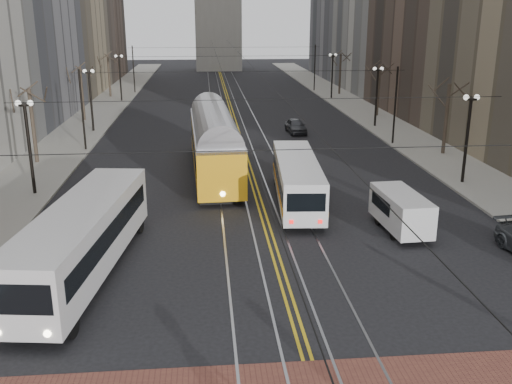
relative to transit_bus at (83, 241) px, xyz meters
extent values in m
plane|color=black|center=(8.35, -6.21, -1.54)|extent=(260.00, 260.00, 0.00)
cube|color=gray|center=(-6.65, 38.79, -1.46)|extent=(5.00, 140.00, 0.15)
cube|color=gray|center=(23.35, 38.79, -1.46)|extent=(5.00, 140.00, 0.15)
cube|color=gray|center=(8.35, 38.79, -1.54)|extent=(4.80, 130.00, 0.02)
cube|color=gold|center=(8.35, 38.79, -1.53)|extent=(0.42, 130.00, 0.01)
cylinder|color=black|center=(-5.35, 11.79, 1.26)|extent=(0.20, 0.20, 5.60)
cylinder|color=black|center=(-5.35, 31.79, 1.26)|extent=(0.20, 0.20, 5.60)
cylinder|color=black|center=(-5.35, 51.79, 1.26)|extent=(0.20, 0.20, 5.60)
cylinder|color=black|center=(22.05, 11.79, 1.26)|extent=(0.20, 0.20, 5.60)
cylinder|color=black|center=(22.05, 31.79, 1.26)|extent=(0.20, 0.20, 5.60)
cylinder|color=black|center=(22.05, 51.79, 1.26)|extent=(0.20, 0.20, 5.60)
cylinder|color=#382D23|center=(-7.35, 19.79, 1.26)|extent=(0.28, 0.28, 5.60)
cylinder|color=#382D23|center=(-7.35, 37.79, 1.26)|extent=(0.28, 0.28, 5.60)
cylinder|color=#382D23|center=(-7.35, 55.79, 1.26)|extent=(0.28, 0.28, 5.60)
cylinder|color=#382D23|center=(24.05, 19.79, 1.26)|extent=(0.28, 0.28, 5.60)
cylinder|color=#382D23|center=(24.05, 37.79, 1.26)|extent=(0.28, 0.28, 5.60)
cylinder|color=#382D23|center=(24.05, 55.79, 1.26)|extent=(0.28, 0.28, 5.60)
cylinder|color=black|center=(6.85, 38.79, 4.46)|extent=(0.03, 120.00, 0.03)
cylinder|color=black|center=(9.85, 38.79, 4.46)|extent=(0.03, 120.00, 0.03)
cylinder|color=black|center=(-4.55, 23.79, 1.76)|extent=(0.16, 0.16, 6.60)
cylinder|color=black|center=(-4.55, 59.79, 1.76)|extent=(0.16, 0.16, 6.60)
cylinder|color=black|center=(21.25, 23.79, 1.76)|extent=(0.16, 0.16, 6.60)
cylinder|color=black|center=(21.25, 59.79, 1.76)|extent=(0.16, 0.16, 6.60)
cube|color=silver|center=(0.00, 0.00, 0.00)|extent=(4.15, 12.54, 3.08)
cube|color=#FFAF16|center=(5.85, 15.89, 0.28)|extent=(3.45, 15.54, 3.64)
cube|color=white|center=(10.50, 8.64, -0.19)|extent=(2.99, 10.49, 2.70)
cube|color=silver|center=(15.08, 3.74, -0.52)|extent=(2.03, 4.69, 2.03)
imported|color=#383A3F|center=(13.77, 29.63, -0.87)|extent=(1.83, 4.02, 1.34)
camera|label=1|loc=(5.25, -22.91, 9.13)|focal=40.00mm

